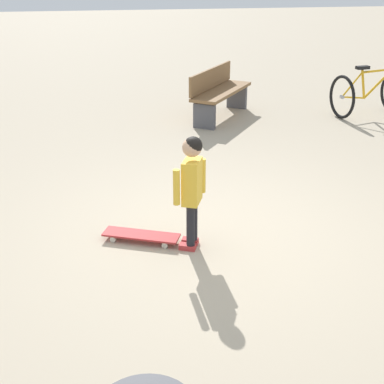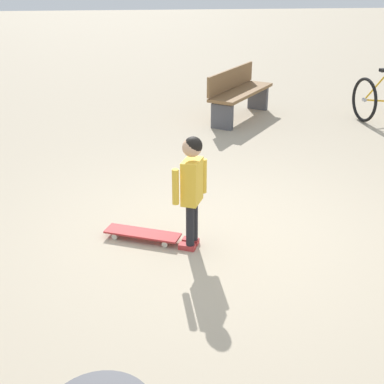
{
  "view_description": "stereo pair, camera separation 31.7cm",
  "coord_description": "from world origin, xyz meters",
  "views": [
    {
      "loc": [
        4.49,
        -1.06,
        2.44
      ],
      "look_at": [
        0.2,
        -0.32,
        0.55
      ],
      "focal_mm": 50.47,
      "sensor_mm": 36.0,
      "label": 1
    },
    {
      "loc": [
        4.54,
        -0.75,
        2.44
      ],
      "look_at": [
        0.2,
        -0.32,
        0.55
      ],
      "focal_mm": 50.47,
      "sensor_mm": 36.0,
      "label": 2
    }
  ],
  "objects": [
    {
      "name": "skateboard",
      "position": [
        0.01,
        -0.77,
        0.06
      ],
      "size": [
        0.46,
        0.74,
        0.07
      ],
      "color": "#B22D2D",
      "rests_on": "ground"
    },
    {
      "name": "child_person",
      "position": [
        0.2,
        -0.32,
        0.66
      ],
      "size": [
        0.29,
        0.33,
        1.06
      ],
      "color": "black",
      "rests_on": "ground"
    },
    {
      "name": "street_bench",
      "position": [
        -4.09,
        0.87,
        0.42
      ],
      "size": [
        1.56,
        1.28,
        0.8
      ],
      "color": "brown",
      "rests_on": "ground"
    },
    {
      "name": "ground_plane",
      "position": [
        0.0,
        0.0,
        0.0
      ],
      "size": [
        50.0,
        50.0,
        0.0
      ],
      "primitive_type": "plane",
      "color": "tan"
    }
  ]
}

